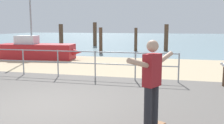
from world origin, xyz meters
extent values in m
cube|color=#605B56|center=(0.00, -1.00, 0.00)|extent=(24.00, 10.00, 0.04)
cube|color=tan|center=(0.00, 7.00, 0.00)|extent=(24.00, 6.00, 0.04)
cube|color=#75939E|center=(0.00, 35.00, 0.00)|extent=(72.00, 50.00, 0.04)
cylinder|color=gray|center=(-2.66, 3.60, 0.53)|extent=(0.05, 0.05, 1.05)
cylinder|color=gray|center=(-1.14, 3.60, 0.53)|extent=(0.05, 0.05, 1.05)
cylinder|color=gray|center=(0.38, 3.60, 0.53)|extent=(0.05, 0.05, 1.05)
cylinder|color=gray|center=(1.89, 3.60, 0.53)|extent=(0.05, 0.05, 1.05)
cylinder|color=gray|center=(3.41, 3.60, 0.53)|extent=(0.05, 0.05, 1.05)
cylinder|color=gray|center=(-2.66, 3.60, 1.02)|extent=(12.14, 0.04, 0.04)
cylinder|color=gray|center=(-2.66, 3.60, 0.58)|extent=(12.14, 0.04, 0.04)
cube|color=#B21E23|center=(-4.70, 8.15, 0.45)|extent=(4.53, 1.88, 0.90)
cone|color=#B21E23|center=(-2.51, 8.39, 0.45)|extent=(1.18, 0.88, 0.77)
cylinder|color=gray|center=(-5.00, 8.12, 2.70)|extent=(0.10, 0.10, 3.60)
cube|color=silver|center=(-5.30, 8.09, 1.15)|extent=(1.29, 1.03, 0.50)
cylinder|color=#26262B|center=(2.89, -0.62, 0.48)|extent=(0.14, 0.14, 0.80)
cylinder|color=#26262B|center=(2.78, -0.83, 0.48)|extent=(0.14, 0.14, 0.80)
cube|color=maroon|center=(2.84, -0.72, 1.18)|extent=(0.34, 0.41, 0.60)
sphere|color=tan|center=(2.84, -0.72, 1.62)|extent=(0.22, 0.22, 0.22)
cylinder|color=tan|center=(3.04, -0.33, 1.36)|extent=(0.33, 0.53, 0.23)
cylinder|color=tan|center=(2.63, -1.12, 1.36)|extent=(0.33, 0.53, 0.23)
sphere|color=white|center=(4.73, 3.32, 0.78)|extent=(0.09, 0.09, 0.09)
cone|color=gold|center=(4.69, 3.30, 0.78)|extent=(0.06, 0.05, 0.02)
cylinder|color=#513826|center=(-6.48, 15.34, 1.06)|extent=(0.37, 0.37, 2.12)
cylinder|color=#513826|center=(-4.20, 18.03, 1.15)|extent=(0.37, 0.37, 2.30)
cylinder|color=#513826|center=(-1.92, 12.22, 0.93)|extent=(0.25, 0.25, 1.86)
cylinder|color=#513826|center=(0.37, 14.08, 0.91)|extent=(0.24, 0.24, 1.82)
cylinder|color=#513826|center=(2.65, 14.60, 1.05)|extent=(0.32, 0.32, 2.09)
camera|label=1|loc=(3.19, -5.28, 1.99)|focal=40.28mm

